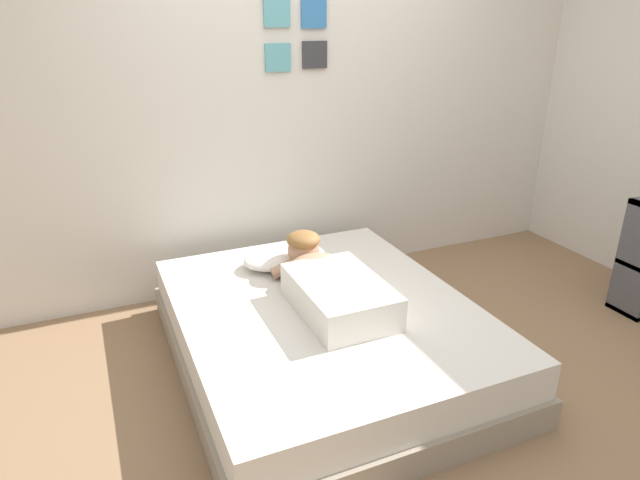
% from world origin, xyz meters
% --- Properties ---
extents(ground_plane, '(12.85, 12.85, 0.00)m').
position_xyz_m(ground_plane, '(0.00, 0.00, 0.00)').
color(ground_plane, '#8C6B4C').
extents(back_wall, '(4.42, 0.12, 2.50)m').
position_xyz_m(back_wall, '(-0.00, 1.39, 1.25)').
color(back_wall, silver).
rests_on(back_wall, ground).
extents(bed, '(1.55, 1.91, 0.35)m').
position_xyz_m(bed, '(-0.28, 0.25, 0.17)').
color(bed, gray).
rests_on(bed, ground).
extents(pillow, '(0.52, 0.32, 0.11)m').
position_xyz_m(pillow, '(-0.31, 0.80, 0.41)').
color(pillow, white).
rests_on(pillow, bed).
extents(person_lying, '(0.43, 0.92, 0.27)m').
position_xyz_m(person_lying, '(-0.24, 0.28, 0.46)').
color(person_lying, silver).
rests_on(person_lying, bed).
extents(coffee_cup, '(0.12, 0.09, 0.07)m').
position_xyz_m(coffee_cup, '(-0.13, 0.68, 0.39)').
color(coffee_cup, teal).
rests_on(coffee_cup, bed).
extents(cell_phone, '(0.07, 0.14, 0.01)m').
position_xyz_m(cell_phone, '(-0.01, 0.06, 0.36)').
color(cell_phone, black).
rests_on(cell_phone, bed).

